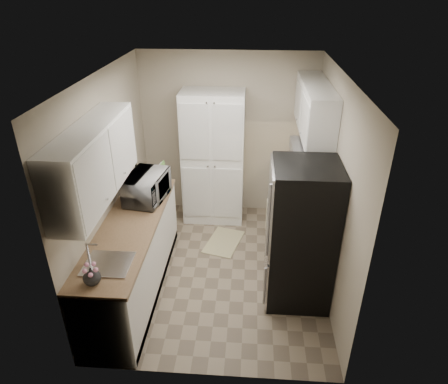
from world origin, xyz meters
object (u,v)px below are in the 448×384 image
object	(u,v)px
pantry_cabinet	(213,158)
electric_range	(295,224)
toaster_oven	(298,161)
refrigerator	(301,235)
microwave	(147,187)
wine_bottle	(137,175)

from	to	relation	value
pantry_cabinet	electric_range	world-z (taller)	pantry_cabinet
toaster_oven	refrigerator	bearing A→B (deg)	-92.70
pantry_cabinet	microwave	world-z (taller)	pantry_cabinet
electric_range	refrigerator	distance (m)	0.88
refrigerator	toaster_oven	distance (m)	1.68
refrigerator	microwave	bearing A→B (deg)	163.11
pantry_cabinet	microwave	bearing A→B (deg)	-121.58
electric_range	refrigerator	xyz separation A→B (m)	(-0.03, -0.80, 0.37)
pantry_cabinet	microwave	distance (m)	1.37
pantry_cabinet	refrigerator	world-z (taller)	pantry_cabinet
wine_bottle	microwave	bearing A→B (deg)	-59.19
toaster_oven	microwave	bearing A→B (deg)	-149.58
pantry_cabinet	wine_bottle	world-z (taller)	pantry_cabinet
wine_bottle	toaster_oven	bearing A→B (deg)	18.33
electric_range	wine_bottle	world-z (taller)	wine_bottle
wine_bottle	electric_range	bearing A→B (deg)	-3.84
wine_bottle	refrigerator	bearing A→B (deg)	-24.36
microwave	toaster_oven	distance (m)	2.25
refrigerator	microwave	size ratio (longest dim) A/B	2.74
microwave	wine_bottle	bearing A→B (deg)	39.37
wine_bottle	pantry_cabinet	bearing A→B (deg)	39.80
microwave	electric_range	bearing A→B (deg)	-74.29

